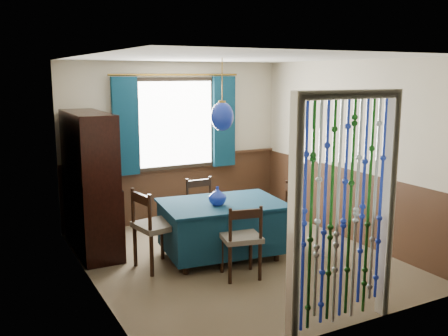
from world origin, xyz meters
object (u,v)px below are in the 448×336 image
chair_right (282,215)px  bowl_shelf (100,158)px  dining_table (222,225)px  pendant_lamp (222,116)px  vase_sideboard (90,173)px  chair_far (203,208)px  sideboard (91,204)px  vase_table (217,197)px  chair_left (154,227)px  chair_near (242,239)px

chair_right → bowl_shelf: bowl_shelf is taller
dining_table → chair_right: size_ratio=1.82×
pendant_lamp → vase_sideboard: size_ratio=5.31×
chair_right → chair_far: bearing=50.4°
chair_far → chair_right: bearing=133.7°
sideboard → chair_right: bearing=-27.1°
vase_table → dining_table: bearing=36.7°
chair_left → pendant_lamp: (0.89, -0.06, 1.29)m
chair_right → vase_table: (-0.95, 0.03, 0.36)m
chair_near → sideboard: (-1.29, 1.74, 0.16)m
chair_left → vase_sideboard: size_ratio=5.96×
sideboard → vase_table: sideboard is taller
sideboard → vase_sideboard: sideboard is taller
chair_far → vase_table: (-0.19, -0.80, 0.37)m
chair_far → chair_right: chair_right is taller
chair_far → chair_left: size_ratio=0.89×
sideboard → pendant_lamp: bearing=-36.7°
chair_near → vase_sideboard: (-1.23, 1.97, 0.53)m
vase_table → bowl_shelf: size_ratio=0.90×
chair_near → chair_far: (0.19, 1.40, -0.00)m
chair_near → bowl_shelf: 2.03m
sideboard → vase_table: bearing=-41.0°
chair_right → sideboard: size_ratio=0.48×
chair_near → dining_table: bearing=93.5°
vase_table → vase_sideboard: vase_sideboard is taller
pendant_lamp → bowl_shelf: 1.60m
chair_near → bowl_shelf: bowl_shelf is taller
sideboard → pendant_lamp: pendant_lamp is taller
chair_far → vase_sideboard: 1.62m
chair_far → chair_left: 1.17m
dining_table → chair_right: bearing=-0.5°
chair_far → vase_table: 0.90m
sideboard → vase_sideboard: (0.06, 0.23, 0.37)m
dining_table → sideboard: sideboard is taller
chair_right → vase_sideboard: 2.65m
vase_sideboard → chair_left: bearing=-69.9°
vase_sideboard → sideboard: bearing=-104.4°
chair_near → chair_far: 1.41m
chair_near → vase_table: 0.70m
chair_left → pendant_lamp: bearing=76.5°
chair_near → chair_left: bearing=149.1°
chair_left → vase_table: bearing=70.0°
chair_right → vase_table: bearing=96.1°
vase_sideboard → bowl_shelf: bearing=-90.0°
chair_left → pendant_lamp: pendant_lamp is taller
chair_left → chair_right: bearing=74.7°
dining_table → chair_left: size_ratio=1.66×
chair_far → pendant_lamp: bearing=84.8°
dining_table → pendant_lamp: 1.38m
chair_far → sideboard: (-1.48, 0.34, 0.17)m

